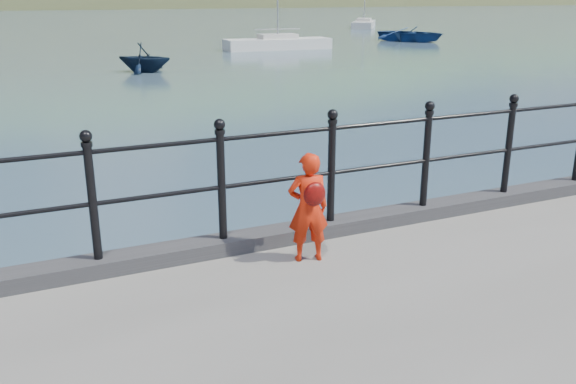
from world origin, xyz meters
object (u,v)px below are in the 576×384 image
sailboat_far (364,24)px  sailboat_near (278,44)px  railing (279,165)px  child (308,207)px  launch_navy (144,57)px  launch_blue (411,34)px

sailboat_far → sailboat_near: (-19.61, -21.62, -0.00)m
railing → child: 0.60m
railing → sailboat_near: 35.14m
railing → child: bearing=-81.1°
railing → child: railing is taller
launch_navy → sailboat_near: bearing=-12.2°
child → launch_navy: bearing=-84.5°
launch_blue → sailboat_near: bearing=168.2°
railing → sailboat_far: bearing=58.1°
launch_blue → launch_navy: (-22.80, -11.20, 0.12)m
launch_blue → launch_navy: bearing=-177.1°
child → launch_blue: size_ratio=0.20×
railing → child: (0.08, -0.52, -0.28)m
railing → launch_blue: railing is taller
child → launch_blue: 43.89m
child → sailboat_near: size_ratio=0.11×
launch_blue → child: bearing=-149.9°
launch_blue → sailboat_near: sailboat_near is taller
sailboat_near → sailboat_far: bearing=50.6°
child → sailboat_far: (33.48, 54.36, -1.20)m
launch_blue → sailboat_far: 20.49m
launch_navy → sailboat_far: sailboat_far is taller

